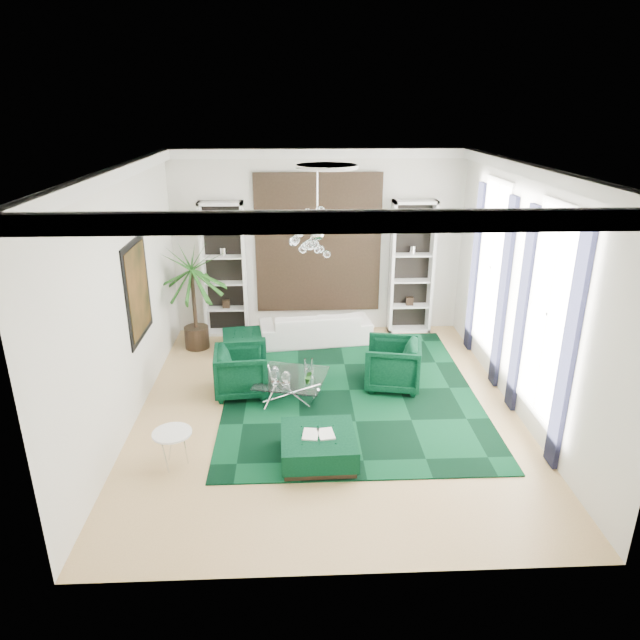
{
  "coord_description": "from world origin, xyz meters",
  "views": [
    {
      "loc": [
        -0.48,
        -8.11,
        4.61
      ],
      "look_at": [
        -0.09,
        0.5,
        1.33
      ],
      "focal_mm": 32.0,
      "sensor_mm": 36.0,
      "label": 1
    }
  ],
  "objects_px": {
    "ottoman_side": "(244,342)",
    "palm": "(193,285)",
    "sofa": "(315,327)",
    "armchair_left": "(242,371)",
    "coffee_table": "(292,387)",
    "side_table": "(174,449)",
    "armchair_right": "(393,364)",
    "ottoman_front": "(318,447)"
  },
  "relations": [
    {
      "from": "side_table",
      "to": "palm",
      "type": "distance_m",
      "value": 4.19
    },
    {
      "from": "ottoman_front",
      "to": "armchair_right",
      "type": "bearing_deg",
      "value": 57.41
    },
    {
      "from": "ottoman_front",
      "to": "side_table",
      "type": "bearing_deg",
      "value": -179.03
    },
    {
      "from": "armchair_right",
      "to": "ottoman_front",
      "type": "bearing_deg",
      "value": -20.91
    },
    {
      "from": "armchair_left",
      "to": "armchair_right",
      "type": "xyz_separation_m",
      "value": [
        2.57,
        0.12,
        0.02
      ]
    },
    {
      "from": "armchair_right",
      "to": "side_table",
      "type": "bearing_deg",
      "value": -45.15
    },
    {
      "from": "sofa",
      "to": "palm",
      "type": "relative_size",
      "value": 0.85
    },
    {
      "from": "armchair_right",
      "to": "coffee_table",
      "type": "relative_size",
      "value": 0.86
    },
    {
      "from": "ottoman_front",
      "to": "side_table",
      "type": "height_order",
      "value": "side_table"
    },
    {
      "from": "armchair_left",
      "to": "ottoman_front",
      "type": "xyz_separation_m",
      "value": [
        1.2,
        -2.02,
        -0.2
      ]
    },
    {
      "from": "ottoman_side",
      "to": "ottoman_front",
      "type": "height_order",
      "value": "ottoman_front"
    },
    {
      "from": "armchair_left",
      "to": "armchair_right",
      "type": "height_order",
      "value": "armchair_right"
    },
    {
      "from": "ottoman_front",
      "to": "palm",
      "type": "bearing_deg",
      "value": 119.62
    },
    {
      "from": "ottoman_front",
      "to": "palm",
      "type": "xyz_separation_m",
      "value": [
        -2.28,
        4.01,
        1.12
      ]
    },
    {
      "from": "sofa",
      "to": "ottoman_side",
      "type": "relative_size",
      "value": 2.76
    },
    {
      "from": "palm",
      "to": "armchair_left",
      "type": "bearing_deg",
      "value": -61.65
    },
    {
      "from": "armchair_right",
      "to": "palm",
      "type": "height_order",
      "value": "palm"
    },
    {
      "from": "sofa",
      "to": "coffee_table",
      "type": "bearing_deg",
      "value": 71.33
    },
    {
      "from": "armchair_left",
      "to": "palm",
      "type": "distance_m",
      "value": 2.44
    },
    {
      "from": "armchair_left",
      "to": "ottoman_front",
      "type": "height_order",
      "value": "armchair_left"
    },
    {
      "from": "armchair_right",
      "to": "side_table",
      "type": "xyz_separation_m",
      "value": [
        -3.32,
        -2.17,
        -0.17
      ]
    },
    {
      "from": "armchair_right",
      "to": "coffee_table",
      "type": "bearing_deg",
      "value": -67.91
    },
    {
      "from": "sofa",
      "to": "palm",
      "type": "xyz_separation_m",
      "value": [
        -2.39,
        -0.18,
        1.0
      ]
    },
    {
      "from": "coffee_table",
      "to": "armchair_left",
      "type": "bearing_deg",
      "value": 166.95
    },
    {
      "from": "armchair_left",
      "to": "side_table",
      "type": "relative_size",
      "value": 1.69
    },
    {
      "from": "ottoman_side",
      "to": "coffee_table",
      "type": "bearing_deg",
      "value": -64.2
    },
    {
      "from": "sofa",
      "to": "armchair_right",
      "type": "distance_m",
      "value": 2.4
    },
    {
      "from": "armchair_right",
      "to": "ottoman_front",
      "type": "relative_size",
      "value": 0.92
    },
    {
      "from": "armchair_right",
      "to": "ottoman_front",
      "type": "xyz_separation_m",
      "value": [
        -1.37,
        -2.14,
        -0.22
      ]
    },
    {
      "from": "sofa",
      "to": "armchair_left",
      "type": "height_order",
      "value": "armchair_left"
    },
    {
      "from": "ottoman_side",
      "to": "palm",
      "type": "bearing_deg",
      "value": 167.91
    },
    {
      "from": "armchair_right",
      "to": "coffee_table",
      "type": "xyz_separation_m",
      "value": [
        -1.73,
        -0.32,
        -0.24
      ]
    },
    {
      "from": "coffee_table",
      "to": "sofa",
      "type": "bearing_deg",
      "value": 78.65
    },
    {
      "from": "ottoman_front",
      "to": "palm",
      "type": "distance_m",
      "value": 4.74
    },
    {
      "from": "ottoman_side",
      "to": "palm",
      "type": "distance_m",
      "value": 1.5
    },
    {
      "from": "coffee_table",
      "to": "palm",
      "type": "xyz_separation_m",
      "value": [
        -1.91,
        2.18,
        1.14
      ]
    },
    {
      "from": "coffee_table",
      "to": "side_table",
      "type": "relative_size",
      "value": 2.05
    },
    {
      "from": "armchair_left",
      "to": "palm",
      "type": "xyz_separation_m",
      "value": [
        -1.07,
        1.99,
        0.92
      ]
    },
    {
      "from": "sofa",
      "to": "coffee_table",
      "type": "relative_size",
      "value": 2.08
    },
    {
      "from": "sofa",
      "to": "ottoman_front",
      "type": "bearing_deg",
      "value": 81.17
    },
    {
      "from": "armchair_left",
      "to": "coffee_table",
      "type": "distance_m",
      "value": 0.89
    },
    {
      "from": "ottoman_side",
      "to": "side_table",
      "type": "bearing_deg",
      "value": -99.39
    }
  ]
}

